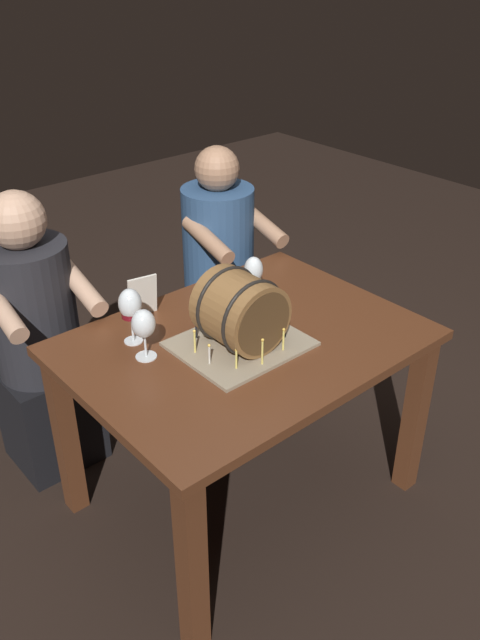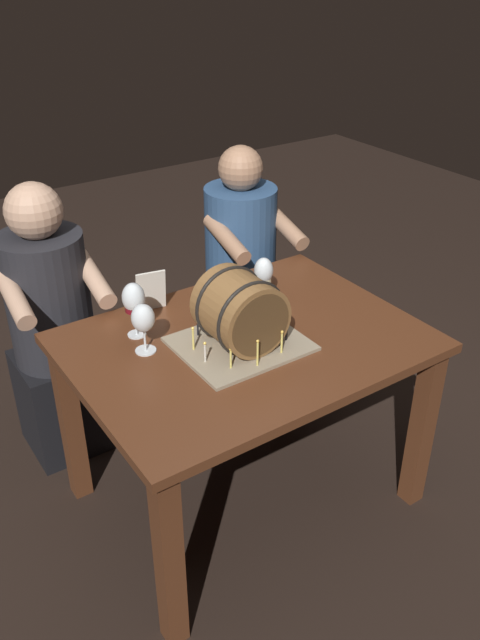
# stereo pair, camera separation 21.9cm
# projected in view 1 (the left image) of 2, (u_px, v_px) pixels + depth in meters

# --- Properties ---
(ground_plane) EXTENTS (8.00, 8.00, 0.00)m
(ground_plane) POSITION_uv_depth(u_px,v_px,m) (244.00, 493.00, 2.65)
(ground_plane) COLOR black
(dining_table) EXTENTS (1.19, 0.89, 0.74)m
(dining_table) POSITION_uv_depth(u_px,v_px,m) (244.00, 366.00, 2.34)
(dining_table) COLOR #562D19
(dining_table) RESTS_ON ground
(barrel_cake) EXTENTS (0.42, 0.36, 0.27)m
(barrel_cake) POSITION_uv_depth(u_px,v_px,m) (240.00, 314.00, 2.18)
(barrel_cake) COLOR gray
(barrel_cake) RESTS_ON dining_table
(wine_glass_empty) EXTENTS (0.08, 0.08, 0.18)m
(wine_glass_empty) POSITION_uv_depth(u_px,v_px,m) (144.00, 325.00, 2.12)
(wine_glass_empty) COLOR white
(wine_glass_empty) RESTS_ON dining_table
(wine_glass_white) EXTENTS (0.07, 0.07, 0.18)m
(wine_glass_white) POSITION_uv_depth(u_px,v_px,m) (254.00, 272.00, 2.47)
(wine_glass_white) COLOR white
(wine_glass_white) RESTS_ON dining_table
(wine_glass_red) EXTENTS (0.08, 0.08, 0.20)m
(wine_glass_red) POSITION_uv_depth(u_px,v_px,m) (130.00, 306.00, 2.20)
(wine_glass_red) COLOR white
(wine_glass_red) RESTS_ON dining_table
(menu_card) EXTENTS (0.11, 0.05, 0.16)m
(menu_card) POSITION_uv_depth(u_px,v_px,m) (142.00, 296.00, 2.38)
(menu_card) COLOR silver
(menu_card) RESTS_ON dining_table
(person_seated_left) EXTENTS (0.38, 0.47, 1.19)m
(person_seated_left) POSITION_uv_depth(u_px,v_px,m) (40.00, 348.00, 2.58)
(person_seated_left) COLOR black
(person_seated_left) RESTS_ON ground
(person_seated_right) EXTENTS (0.38, 0.47, 1.18)m
(person_seated_right) POSITION_uv_depth(u_px,v_px,m) (219.00, 281.00, 3.09)
(person_seated_right) COLOR #1B2D46
(person_seated_right) RESTS_ON ground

